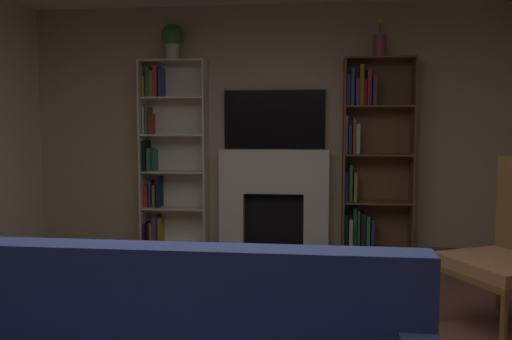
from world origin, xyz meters
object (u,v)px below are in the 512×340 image
at_px(tv, 275,120).
at_px(bookshelf_left, 168,154).
at_px(fireplace, 274,196).
at_px(vase_with_flowers, 380,45).
at_px(potted_plant, 172,39).
at_px(bookshelf_right, 369,158).

bearing_deg(tv, bookshelf_left, -176.82).
relative_size(fireplace, tv, 1.17).
bearing_deg(vase_with_flowers, potted_plant, 180.00).
xyz_separation_m(fireplace, vase_with_flowers, (1.13, -0.05, 1.63)).
xyz_separation_m(bookshelf_left, potted_plant, (0.08, -0.05, 1.28)).
xyz_separation_m(fireplace, bookshelf_left, (-1.21, 0.01, 0.46)).
bearing_deg(potted_plant, fireplace, 2.30).
bearing_deg(bookshelf_left, bookshelf_right, -0.25).
bearing_deg(potted_plant, bookshelf_left, 148.19).
distance_m(bookshelf_right, vase_with_flowers, 1.20).
bearing_deg(bookshelf_left, tv, 3.18).
height_order(bookshelf_left, bookshelf_right, same).
distance_m(tv, potted_plant, 1.44).
bearing_deg(bookshelf_right, bookshelf_left, 179.75).
distance_m(fireplace, bookshelf_left, 1.30).
xyz_separation_m(potted_plant, vase_with_flowers, (2.26, -0.00, -0.11)).
bearing_deg(tv, vase_with_flowers, -6.08).
distance_m(fireplace, tv, 0.85).
height_order(bookshelf_left, potted_plant, potted_plant).
distance_m(fireplace, vase_with_flowers, 1.98).
relative_size(bookshelf_left, bookshelf_right, 1.00).
distance_m(fireplace, bookshelf_right, 1.12).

